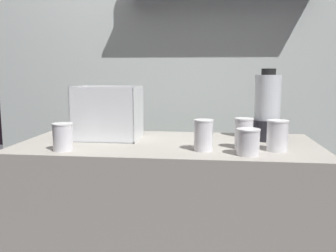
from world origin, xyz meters
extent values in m
cube|color=#9E998E|center=(0.00, 0.00, 0.45)|extent=(1.40, 0.64, 0.90)
cube|color=silver|center=(0.00, 0.77, 1.25)|extent=(2.60, 0.04, 2.50)
cube|color=white|center=(-0.31, 0.07, 0.90)|extent=(0.31, 0.23, 0.01)
cube|color=white|center=(-0.31, -0.04, 1.03)|extent=(0.31, 0.01, 0.26)
cube|color=white|center=(-0.31, 0.18, 1.03)|extent=(0.31, 0.01, 0.26)
cube|color=white|center=(-0.46, 0.07, 1.03)|extent=(0.01, 0.23, 0.26)
cube|color=white|center=(-0.16, 0.07, 1.03)|extent=(0.01, 0.23, 0.26)
cone|color=orange|center=(-0.30, 0.05, 0.92)|extent=(0.14, 0.14, 0.03)
cone|color=orange|center=(-0.26, 0.07, 0.93)|extent=(0.14, 0.14, 0.03)
cone|color=orange|center=(-0.33, 0.09, 0.92)|extent=(0.15, 0.07, 0.03)
cone|color=orange|center=(-0.30, 0.08, 0.92)|extent=(0.14, 0.11, 0.03)
cone|color=orange|center=(-0.32, 0.06, 0.96)|extent=(0.19, 0.06, 0.04)
cone|color=orange|center=(-0.28, 0.07, 0.95)|extent=(0.07, 0.16, 0.03)
cylinder|color=black|center=(0.47, 0.14, 0.95)|extent=(0.17, 0.17, 0.10)
cylinder|color=silver|center=(0.47, 0.14, 1.11)|extent=(0.13, 0.13, 0.22)
cylinder|color=maroon|center=(0.47, 0.14, 1.02)|extent=(0.11, 0.11, 0.04)
cylinder|color=black|center=(0.47, 0.14, 1.23)|extent=(0.07, 0.07, 0.03)
cylinder|color=white|center=(-0.42, -0.22, 0.96)|extent=(0.08, 0.08, 0.11)
cylinder|color=orange|center=(-0.42, -0.22, 0.93)|extent=(0.08, 0.08, 0.07)
cylinder|color=white|center=(-0.42, -0.22, 1.01)|extent=(0.09, 0.09, 0.01)
cylinder|color=white|center=(0.17, -0.16, 0.96)|extent=(0.08, 0.08, 0.13)
cylinder|color=orange|center=(0.17, -0.16, 0.96)|extent=(0.07, 0.07, 0.11)
cylinder|color=white|center=(0.17, -0.16, 1.03)|extent=(0.08, 0.08, 0.01)
cylinder|color=white|center=(0.34, -0.09, 0.96)|extent=(0.08, 0.08, 0.13)
cylinder|color=maroon|center=(0.34, -0.09, 0.96)|extent=(0.07, 0.07, 0.11)
cylinder|color=white|center=(0.34, -0.09, 1.03)|extent=(0.08, 0.08, 0.01)
cylinder|color=white|center=(0.35, -0.22, 0.95)|extent=(0.09, 0.09, 0.10)
cylinder|color=red|center=(0.35, -0.22, 0.94)|extent=(0.08, 0.08, 0.08)
cylinder|color=white|center=(0.35, -0.22, 1.00)|extent=(0.10, 0.10, 0.01)
cylinder|color=white|center=(0.48, -0.12, 0.96)|extent=(0.09, 0.09, 0.12)
cylinder|color=red|center=(0.48, -0.12, 0.95)|extent=(0.08, 0.08, 0.09)
cylinder|color=white|center=(0.48, -0.12, 1.03)|extent=(0.09, 0.09, 0.01)
camera|label=1|loc=(0.20, -1.67, 1.23)|focal=38.79mm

